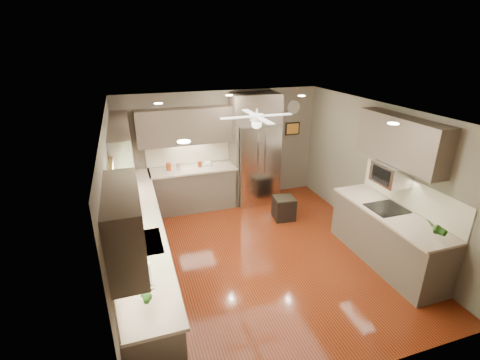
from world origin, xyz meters
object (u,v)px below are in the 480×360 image
potted_plant_left (149,291)px  bowl (208,166)px  potted_plant_right (435,228)px  stool (284,208)px  refrigerator (255,151)px  microwave (391,174)px  canister_d (200,164)px  canister_b (179,167)px  soap_bottle (131,217)px  canister_a (169,167)px  paper_towel (146,273)px

potted_plant_left → bowl: bearing=68.2°
potted_plant_right → stool: 3.04m
bowl → stool: bowl is taller
refrigerator → microwave: (1.33, -2.71, 0.29)m
canister_d → refrigerator: 1.27m
bowl → refrigerator: bearing=-1.1°
refrigerator → bowl: bearing=178.9°
canister_d → refrigerator: bearing=-3.2°
potted_plant_left → potted_plant_right: bearing=1.3°
canister_b → potted_plant_right: size_ratio=0.50×
potted_plant_right → refrigerator: bearing=107.5°
canister_b → refrigerator: refrigerator is taller
potted_plant_left → microwave: bearing=16.6°
soap_bottle → potted_plant_left: 1.89m
canister_a → microwave: 4.29m
canister_d → paper_towel: paper_towel is taller
stool → canister_a: bearing=153.0°
canister_b → refrigerator: 1.73m
soap_bottle → potted_plant_left: potted_plant_left is taller
bowl → paper_towel: bearing=-113.6°
soap_bottle → refrigerator: refrigerator is taller
canister_d → soap_bottle: 2.57m
canister_b → potted_plant_right: bearing=-52.7°
refrigerator → microwave: bearing=-63.9°
soap_bottle → potted_plant_right: (3.95, -1.79, 0.07)m
canister_b → canister_d: canister_b is taller
potted_plant_right → stool: potted_plant_right is taller
bowl → refrigerator: 1.10m
refrigerator → paper_towel: size_ratio=8.53×
canister_b → refrigerator: bearing=-0.8°
canister_a → stool: 2.57m
potted_plant_left → canister_d: bearing=70.7°
bowl → canister_a: bearing=176.7°
canister_d → soap_bottle: size_ratio=0.72×
canister_a → bowl: (0.84, -0.05, -0.06)m
potted_plant_right → canister_a: bearing=128.8°
soap_bottle → paper_towel: size_ratio=0.61×
canister_a → microwave: bearing=-40.5°
canister_b → paper_towel: (-0.93, -3.58, 0.07)m
canister_a → paper_towel: size_ratio=0.56×
potted_plant_left → refrigerator: refrigerator is taller
soap_bottle → potted_plant_right: potted_plant_right is taller
stool → canister_d: bearing=143.7°
refrigerator → paper_towel: 4.43m
canister_a → bowl: bearing=-3.3°
canister_b → microwave: size_ratio=0.28×
canister_a → canister_d: 0.67m
canister_b → bowl: 0.64m
microwave → refrigerator: bearing=116.1°
canister_b → potted_plant_right: 4.81m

